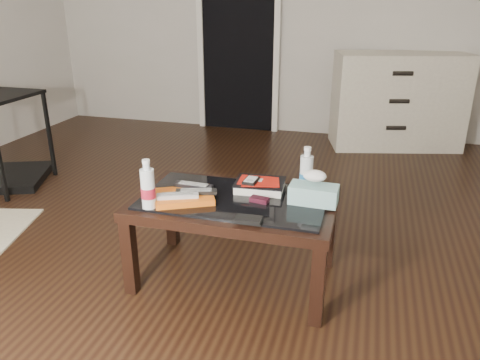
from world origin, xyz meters
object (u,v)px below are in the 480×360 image
object	(u,v)px
tissue_box	(314,194)
textbook	(260,185)
coffee_table	(234,209)
dresser	(398,101)
water_bottle_right	(306,170)
water_bottle_left	(148,184)

from	to	relation	value
tissue_box	textbook	bearing A→B (deg)	164.84
coffee_table	dresser	xyz separation A→B (m)	(0.86, 2.67, 0.05)
coffee_table	textbook	size ratio (longest dim) A/B	4.00
coffee_table	tissue_box	xyz separation A→B (m)	(0.39, 0.04, 0.11)
coffee_table	water_bottle_right	world-z (taller)	water_bottle_right
coffee_table	tissue_box	world-z (taller)	tissue_box
water_bottle_left	water_bottle_right	bearing A→B (deg)	29.58
water_bottle_right	textbook	bearing A→B (deg)	-170.67
textbook	water_bottle_left	xyz separation A→B (m)	(-0.45, -0.35, 0.10)
water_bottle_left	tissue_box	distance (m)	0.79
water_bottle_right	tissue_box	distance (m)	0.16
dresser	water_bottle_right	world-z (taller)	dresser
tissue_box	water_bottle_right	bearing A→B (deg)	116.19
coffee_table	tissue_box	bearing A→B (deg)	6.41
dresser	tissue_box	distance (m)	2.67
textbook	water_bottle_right	xyz separation A→B (m)	(0.23, 0.04, 0.10)
coffee_table	water_bottle_right	bearing A→B (deg)	27.55
water_bottle_left	coffee_table	bearing A→B (deg)	31.40
coffee_table	water_bottle_left	bearing A→B (deg)	-148.60
dresser	water_bottle_right	distance (m)	2.56
dresser	textbook	size ratio (longest dim) A/B	5.14
coffee_table	textbook	bearing A→B (deg)	53.44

